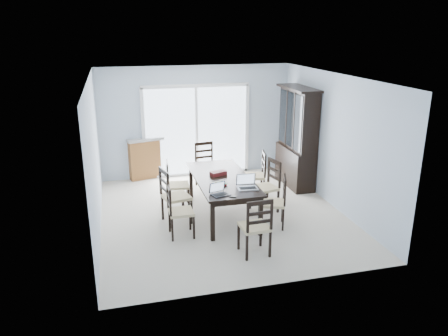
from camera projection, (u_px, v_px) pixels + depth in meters
The scene contains 24 objects.
floor at pixel (222, 214), 8.36m from camera, with size 5.00×5.00×0.00m, color beige.
ceiling at pixel (222, 77), 7.56m from camera, with size 5.00×5.00×0.00m, color white.
back_wall at pixel (196, 122), 10.27m from camera, with size 4.50×0.02×2.60m, color #ACBCCE.
wall_left at pixel (94, 158), 7.43m from camera, with size 0.02×5.00×2.60m, color #ACBCCE.
wall_right at pixel (334, 141), 8.49m from camera, with size 0.02×5.00×2.60m, color #ACBCCE.
balcony at pixel (190, 164), 11.60m from camera, with size 4.50×2.00×0.10m, color gray.
railing at pixel (183, 133), 12.34m from camera, with size 4.50×0.06×1.10m, color #99999E.
dining_table at pixel (222, 181), 8.16m from camera, with size 1.00×2.20×0.75m.
china_hutch at pixel (297, 138), 9.66m from camera, with size 0.50×1.38×2.20m.
sliding_door at pixel (197, 131), 10.31m from camera, with size 2.52×0.05×2.18m.
chair_left_near at pixel (175, 205), 7.33m from camera, with size 0.42×0.40×1.07m.
chair_left_mid at pixel (171, 190), 7.81m from camera, with size 0.55×0.54×1.20m.
chair_left_far at pixel (173, 179), 8.54m from camera, with size 0.46×0.45×1.10m.
chair_right_near at pixel (278, 196), 7.70m from camera, with size 0.53×0.52×1.08m.
chair_right_mid at pixel (269, 180), 8.39m from camera, with size 0.53×0.52×1.16m.
chair_right_far at pixel (259, 170), 9.08m from camera, with size 0.51×0.50×1.12m.
chair_end_near at pixel (257, 221), 6.66m from camera, with size 0.45×0.46×1.13m.
chair_end_far at pixel (205, 160), 9.71m from camera, with size 0.48×0.49×1.14m.
laptop_dark at pixel (221, 192), 7.26m from camera, with size 0.34×0.28×0.20m.
laptop_silver at pixel (248, 186), 7.54m from camera, with size 0.36×0.26×0.24m.
book_stack at pixel (220, 184), 7.73m from camera, with size 0.27×0.23×0.04m.
cell_phone at pixel (233, 197), 7.19m from camera, with size 0.11×0.05×0.01m, color black.
game_box at pixel (218, 173), 8.25m from camera, with size 0.30×0.15×0.08m, color #55111A.
hot_tub at pixel (156, 148), 11.05m from camera, with size 2.24×2.10×0.98m.
Camera 1 is at (-1.88, -7.45, 3.42)m, focal length 35.00 mm.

